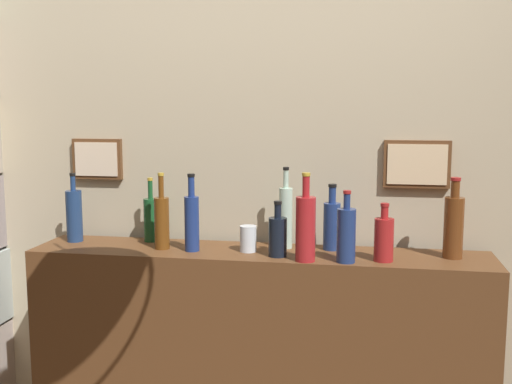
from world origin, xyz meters
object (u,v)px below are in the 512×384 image
(liquor_bottle_sherry, at_px, (278,235))
(liquor_bottle_gin, at_px, (286,216))
(liquor_bottle_amaro, at_px, (454,225))
(liquor_bottle_mezcal, at_px, (346,234))
(glass_tumbler_rocks, at_px, (248,239))
(liquor_bottle_bourbon, at_px, (74,215))
(liquor_bottle_rye, at_px, (192,221))
(liquor_bottle_whiskey, at_px, (162,221))
(liquor_bottle_port, at_px, (151,218))
(liquor_bottle_brandy, at_px, (306,227))
(liquor_bottle_rum, at_px, (384,238))
(liquor_bottle_scotch, at_px, (332,224))

(liquor_bottle_sherry, height_order, liquor_bottle_gin, liquor_bottle_gin)
(liquor_bottle_gin, height_order, liquor_bottle_amaro, liquor_bottle_gin)
(liquor_bottle_amaro, relative_size, liquor_bottle_mezcal, 1.15)
(liquor_bottle_gin, bearing_deg, liquor_bottle_mezcal, -37.34)
(glass_tumbler_rocks, bearing_deg, liquor_bottle_bourbon, 175.88)
(liquor_bottle_sherry, relative_size, liquor_bottle_rye, 0.69)
(liquor_bottle_whiskey, distance_m, liquor_bottle_bourbon, 0.42)
(liquor_bottle_port, distance_m, liquor_bottle_brandy, 0.73)
(liquor_bottle_rum, bearing_deg, liquor_bottle_whiskey, 176.97)
(liquor_bottle_port, xyz_separation_m, liquor_bottle_mezcal, (0.84, -0.22, 0.01))
(liquor_bottle_gin, relative_size, liquor_bottle_mezcal, 1.23)
(liquor_bottle_bourbon, bearing_deg, liquor_bottle_rum, -5.03)
(liquor_bottle_whiskey, bearing_deg, liquor_bottle_gin, 11.71)
(liquor_bottle_gin, distance_m, liquor_bottle_scotch, 0.19)
(liquor_bottle_rye, distance_m, liquor_bottle_rum, 0.76)
(liquor_bottle_whiskey, xyz_separation_m, liquor_bottle_port, (-0.09, 0.13, -0.02))
(liquor_bottle_scotch, bearing_deg, liquor_bottle_whiskey, -171.19)
(liquor_bottle_scotch, relative_size, liquor_bottle_mezcal, 0.99)
(liquor_bottle_whiskey, relative_size, liquor_bottle_gin, 0.93)
(liquor_bottle_scotch, bearing_deg, liquor_bottle_gin, -179.00)
(liquor_bottle_amaro, relative_size, glass_tumbler_rocks, 2.97)
(liquor_bottle_sherry, bearing_deg, liquor_bottle_brandy, -25.36)
(liquor_bottle_gin, height_order, liquor_bottle_scotch, liquor_bottle_gin)
(liquor_bottle_scotch, bearing_deg, liquor_bottle_sherry, -143.21)
(liquor_bottle_rye, relative_size, liquor_bottle_rum, 1.42)
(liquor_bottle_port, bearing_deg, liquor_bottle_whiskey, -54.01)
(liquor_bottle_rye, relative_size, liquor_bottle_bourbon, 1.06)
(liquor_bottle_rum, bearing_deg, liquor_bottle_rye, 177.51)
(liquor_bottle_sherry, xyz_separation_m, liquor_bottle_rye, (-0.36, 0.03, 0.04))
(liquor_bottle_mezcal, bearing_deg, liquor_bottle_rum, 17.01)
(liquor_bottle_gin, xyz_separation_m, liquor_bottle_scotch, (0.19, 0.00, -0.03))
(liquor_bottle_gin, distance_m, liquor_bottle_brandy, 0.23)
(liquor_bottle_whiskey, relative_size, liquor_bottle_port, 1.13)
(liquor_bottle_sherry, distance_m, liquor_bottle_scotch, 0.25)
(liquor_bottle_sherry, bearing_deg, liquor_bottle_rye, 175.16)
(liquor_bottle_bourbon, distance_m, liquor_bottle_scotch, 1.11)
(liquor_bottle_sherry, height_order, liquor_bottle_port, liquor_bottle_port)
(liquor_bottle_port, bearing_deg, liquor_bottle_scotch, -1.47)
(liquor_bottle_mezcal, bearing_deg, liquor_bottle_scotch, 108.09)
(liquor_bottle_brandy, bearing_deg, liquor_bottle_rye, 169.85)
(liquor_bottle_port, height_order, liquor_bottle_rum, liquor_bottle_port)
(liquor_bottle_sherry, xyz_separation_m, liquor_bottle_amaro, (0.67, 0.09, 0.05))
(liquor_bottle_whiskey, xyz_separation_m, liquor_bottle_bourbon, (-0.42, 0.07, 0.00))
(liquor_bottle_rum, bearing_deg, liquor_bottle_mezcal, -162.99)
(liquor_bottle_whiskey, bearing_deg, liquor_bottle_bourbon, 170.75)
(liquor_bottle_sherry, height_order, liquor_bottle_brandy, liquor_bottle_brandy)
(liquor_bottle_scotch, bearing_deg, liquor_bottle_rum, -36.99)
(liquor_bottle_scotch, bearing_deg, glass_tumbler_rocks, -164.03)
(liquor_bottle_whiskey, bearing_deg, liquor_bottle_rum, -3.03)
(liquor_bottle_scotch, bearing_deg, liquor_bottle_amaro, -6.96)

